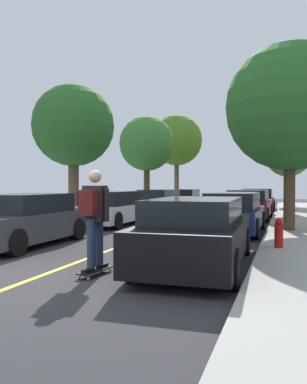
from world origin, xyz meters
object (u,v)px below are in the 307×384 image
at_px(parked_car_right_nearest, 197,233).
at_px(skateboarder, 94,213).
at_px(street_tree_right_near, 289,127).
at_px(parked_car_left_nearest, 25,220).
at_px(street_tree_left_nearest, 73,126).
at_px(parked_car_left_farthest, 184,199).
at_px(skateboard, 95,271).
at_px(street_tree_right_far, 288,155).
at_px(parked_car_right_near, 234,213).
at_px(parked_car_left_near, 113,208).
at_px(street_tree_left_near, 147,144).
at_px(parked_car_right_far, 249,205).
at_px(street_tree_left_far, 177,140).
at_px(parked_car_left_far, 159,202).
at_px(fire_hydrant, 279,233).
at_px(parked_car_right_farthest, 258,200).
at_px(street_tree_right_nearest, 290,107).

bearing_deg(parked_car_right_nearest, skateboarder, -139.50).
bearing_deg(skateboarder, street_tree_right_near, 77.51).
height_order(parked_car_left_nearest, street_tree_left_nearest, street_tree_left_nearest).
bearing_deg(parked_car_left_farthest, skateboard, -80.23).
relative_size(street_tree_left_nearest, street_tree_right_far, 1.09).
bearing_deg(street_tree_left_nearest, parked_car_right_near, -7.88).
bearing_deg(skateboarder, parked_car_left_near, 112.64).
distance_m(parked_car_left_farthest, skateboard, 19.85).
relative_size(street_tree_left_nearest, street_tree_left_near, 0.97).
relative_size(parked_car_right_far, street_tree_left_far, 0.60).
bearing_deg(skateboard, parked_car_left_far, 103.46).
height_order(parked_car_right_near, skateboard, parked_car_right_near).
distance_m(street_tree_right_near, fire_hydrant, 12.33).
height_order(parked_car_left_far, street_tree_left_far, street_tree_left_far).
relative_size(parked_car_right_near, street_tree_left_near, 0.76).
xyz_separation_m(parked_car_left_near, parked_car_left_farthest, (-0.00, 11.52, -0.03)).
height_order(parked_car_left_near, parked_car_right_farthest, parked_car_right_farthest).
distance_m(parked_car_right_far, street_tree_right_far, 10.48).
xyz_separation_m(parked_car_left_near, parked_car_left_far, (-0.00, 6.04, -0.01)).
relative_size(parked_car_right_far, street_tree_right_near, 0.64).
xyz_separation_m(parked_car_right_far, street_tree_right_nearest, (1.75, -5.28, 3.46)).
xyz_separation_m(parked_car_right_near, street_tree_right_near, (1.75, 7.97, 3.91)).
distance_m(parked_car_left_near, street_tree_right_far, 16.11).
distance_m(parked_car_left_nearest, parked_car_left_farthest, 17.09).
bearing_deg(street_tree_right_far, street_tree_left_far, 169.62).
bearing_deg(street_tree_right_far, street_tree_left_nearest, -120.35).
relative_size(parked_car_right_nearest, street_tree_left_far, 0.64).
relative_size(parked_car_left_far, street_tree_left_near, 0.76).
height_order(street_tree_left_far, street_tree_right_near, street_tree_left_far).
height_order(parked_car_right_far, street_tree_left_nearest, street_tree_left_nearest).
bearing_deg(parked_car_right_farthest, parked_car_right_far, -90.01).
bearing_deg(street_tree_left_near, street_tree_right_near, -12.50).
bearing_deg(parked_car_right_nearest, fire_hydrant, 53.77).
height_order(parked_car_left_nearest, parked_car_left_near, parked_car_left_nearest).
distance_m(parked_car_left_nearest, parked_car_right_nearest, 5.07).
relative_size(parked_car_right_nearest, street_tree_right_near, 0.68).
xyz_separation_m(fire_hydrant, skateboarder, (-3.07, -3.39, 0.63)).
xyz_separation_m(parked_car_right_near, street_tree_left_far, (-6.69, 16.89, 4.47)).
distance_m(parked_car_right_near, street_tree_right_nearest, 3.89).
xyz_separation_m(parked_car_left_farthest, street_tree_right_near, (6.69, -4.56, 3.93)).
distance_m(parked_car_left_near, street_tree_left_near, 9.66).
xyz_separation_m(street_tree_left_nearest, street_tree_right_near, (8.44, 7.04, 0.55)).
bearing_deg(parked_car_left_near, street_tree_right_nearest, -7.00).
distance_m(parked_car_right_farthest, street_tree_left_near, 7.75).
relative_size(parked_car_right_far, parked_car_right_farthest, 0.93).
distance_m(parked_car_left_nearest, street_tree_right_nearest, 8.91).
bearing_deg(parked_car_left_near, parked_car_left_far, 90.00).
bearing_deg(parked_car_left_nearest, fire_hydrant, 7.95).
relative_size(parked_car_right_near, skateboarder, 2.48).
xyz_separation_m(street_tree_left_far, street_tree_right_far, (8.44, -1.55, -1.46)).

